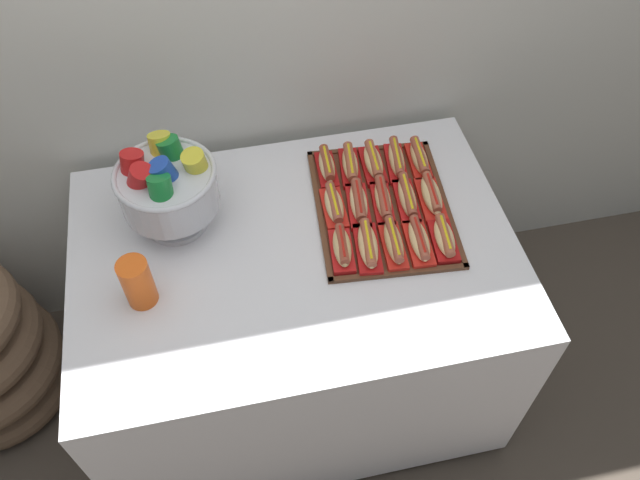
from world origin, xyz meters
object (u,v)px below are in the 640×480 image
Objects in this scene: hot_dog_12 at (373,162)px; punch_bowl at (167,185)px; hot_dog_10 at (327,166)px; cup_stack at (138,282)px; hot_dog_9 at (431,196)px; hot_dog_7 at (383,200)px; hot_dog_14 at (419,158)px; buffet_table at (298,317)px; hot_dog_8 at (407,198)px; hot_dog_6 at (358,203)px; hot_dog_11 at (350,165)px; hot_dog_5 at (334,205)px; hot_dog_13 at (396,160)px; hot_dog_1 at (368,246)px; hot_dog_4 at (444,238)px; hot_dog_3 at (419,241)px; serving_tray at (382,207)px; hot_dog_0 at (342,248)px; hot_dog_2 at (394,243)px.

hot_dog_12 is 0.65m from punch_bowl.
cup_stack is at bearing -148.71° from hot_dog_10.
hot_dog_9 is 0.62× the size of punch_bowl.
hot_dog_14 is at bearing 42.92° from hot_dog_7.
hot_dog_10 is 0.70m from cup_stack.
hot_dog_8 reaches higher than buffet_table.
hot_dog_6 reaches higher than buffet_table.
hot_dog_11 is at bearing 127.47° from hot_dog_8.
hot_dog_5 is 0.90× the size of hot_dog_13.
hot_dog_8 is at bearing 14.07° from buffet_table.
cup_stack reaches higher than hot_dog_5.
hot_dog_8 is at bearing -6.97° from punch_bowl.
hot_dog_1 is at bearing -119.25° from hot_dog_7.
cup_stack is at bearing -179.47° from hot_dog_4.
hot_dog_8 is at bearing 12.50° from cup_stack.
hot_dog_3 is 0.18m from hot_dog_7.
hot_dog_7 reaches higher than hot_dog_1.
hot_dog_9 is at bearing -70.36° from hot_dog_13.
hot_dog_12 is at bearing 60.75° from hot_dog_6.
serving_tray is at bearing 14.20° from cup_stack.
hot_dog_8 is at bearing 31.45° from hot_dog_0.
hot_dog_10 reaches higher than hot_dog_6.
hot_dog_11 is at bearing 9.27° from punch_bowl.
hot_dog_1 reaches higher than hot_dog_4.
cup_stack is (-0.44, -0.09, 0.46)m from buffet_table.
hot_dog_14 is at bearing 28.78° from buffet_table.
buffet_table is at bearing -161.41° from serving_tray.
serving_tray is 1.91× the size of punch_bowl.
hot_dog_8 is 1.01× the size of hot_dog_13.
hot_dog_10 is at bearing 175.19° from hot_dog_13.
hot_dog_2 is at bearing -82.00° from hot_dog_11.
hot_dog_12 reaches higher than hot_dog_11.
punch_bowl is at bearing 172.01° from hot_dog_5.
hot_dog_0 and hot_dog_9 have the same top height.
hot_dog_0 is at bearing -156.00° from hot_dog_9.
hot_dog_11 is (-0.14, 0.18, -0.00)m from hot_dog_8.
hot_dog_5 is at bearing -156.00° from hot_dog_14.
hot_dog_1 reaches higher than serving_tray.
hot_dog_2 is 0.36m from hot_dog_14.
hot_dog_14 is (0.46, 0.25, 0.41)m from buffet_table.
hot_dog_13 is (-0.05, 0.34, 0.00)m from hot_dog_4.
punch_bowl is at bearing 151.83° from buffet_table.
hot_dog_0 is at bearing 175.19° from hot_dog_3.
hot_dog_13 is 0.63× the size of punch_bowl.
punch_bowl reaches higher than hot_dog_7.
punch_bowl reaches higher than hot_dog_4.
hot_dog_6 is at bearing -94.81° from hot_dog_11.
hot_dog_12 is at bearing 109.64° from hot_dog_8.
hot_dog_5 is 0.89× the size of hot_dog_8.
hot_dog_8 is (0.09, 0.16, 0.00)m from hot_dog_2.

